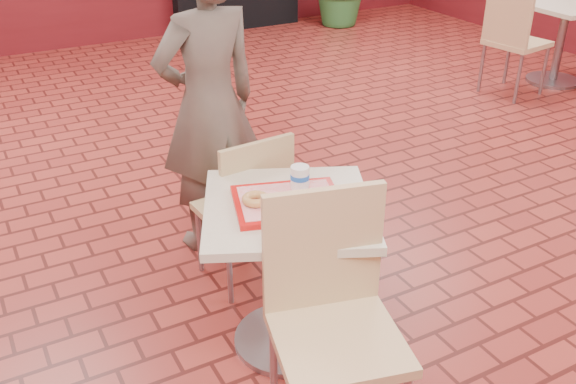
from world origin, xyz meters
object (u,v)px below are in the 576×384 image
chair_main_back (248,204)px  main_table (288,253)px  customer (209,104)px  serving_tray (288,202)px  long_john_donut (305,199)px  paper_cup (300,177)px  chair_second_left (513,35)px  chair_main_front (332,309)px  ring_donut (256,199)px  second_table (563,31)px

chair_main_back → main_table: bearing=80.4°
customer → serving_tray: size_ratio=3.79×
long_john_donut → paper_cup: paper_cup is taller
paper_cup → chair_second_left: (3.23, 1.92, -0.25)m
main_table → chair_main_front: bearing=-99.0°
main_table → chair_second_left: chair_second_left is taller
serving_tray → ring_donut: size_ratio=3.91×
chair_main_back → long_john_donut: chair_main_back is taller
customer → ring_donut: customer is taller
chair_second_left → customer: bearing=98.0°
serving_tray → chair_main_back: bearing=85.0°
chair_second_left → long_john_donut: bearing=112.8°
ring_donut → chair_second_left: 3.97m
second_table → chair_main_back: bearing=-158.9°
serving_tray → ring_donut: bearing=164.8°
chair_main_back → chair_second_left: chair_second_left is taller
second_table → ring_donut: bearing=-154.3°
chair_main_front → ring_donut: 0.55m
chair_main_back → chair_main_front: bearing=78.4°
customer → paper_cup: 0.91m
main_table → customer: 1.03m
serving_tray → chair_second_left: chair_second_left is taller
chair_main_back → second_table: size_ratio=1.14×
ring_donut → chair_second_left: (3.45, 1.95, -0.21)m
chair_main_front → paper_cup: bearing=86.8°
main_table → chair_main_front: 0.47m
ring_donut → paper_cup: paper_cup is taller
serving_tray → second_table: serving_tray is taller
customer → long_john_donut: size_ratio=10.50×
customer → ring_donut: (-0.19, -0.94, -0.06)m
chair_main_back → chair_second_left: size_ratio=0.85×
customer → long_john_donut: bearing=81.5°
ring_donut → chair_second_left: bearing=29.4°
main_table → serving_tray: bearing=0.0°
second_table → serving_tray: bearing=-153.2°
serving_tray → paper_cup: 0.13m
main_table → paper_cup: 0.33m
chair_main_front → second_table: bearing=45.4°
chair_main_front → chair_second_left: chair_second_left is taller
serving_tray → second_table: bearing=26.8°
chair_main_back → customer: size_ratio=0.51×
customer → serving_tray: customer is taller
second_table → main_table: bearing=-153.2°
chair_main_back → customer: 0.60m
serving_tray → second_table: (4.01, 2.03, -0.24)m
chair_main_front → paper_cup: (0.16, 0.53, 0.26)m
long_john_donut → paper_cup: 0.14m
chair_main_back → long_john_donut: size_ratio=5.34×
chair_main_front → long_john_donut: bearing=87.7°
ring_donut → chair_second_left: size_ratio=0.11×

